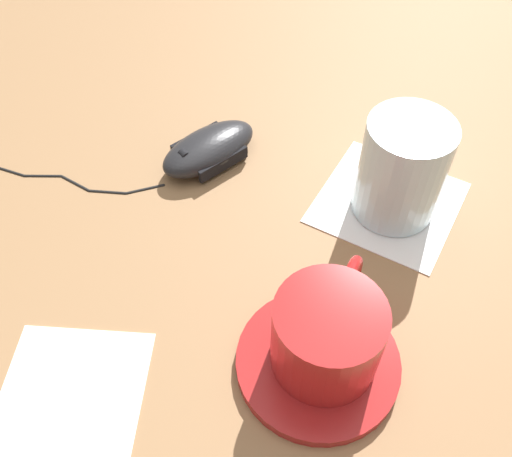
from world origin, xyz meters
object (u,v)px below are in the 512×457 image
Objects in this scene: coffee_cup at (328,333)px; drinking_glass at (402,169)px; saucer at (318,362)px; computer_mouse at (209,149)px.

drinking_glass is at bearing -97.70° from coffee_cup.
drinking_glass is (-0.03, -0.19, 0.05)m from saucer.
computer_mouse is (0.18, -0.19, -0.03)m from coffee_cup.
computer_mouse is 0.21m from drinking_glass.
drinking_glass is (-0.20, 0.01, 0.04)m from computer_mouse.
coffee_cup is 0.94× the size of computer_mouse.
coffee_cup is 0.26m from computer_mouse.
saucer is at bearing 60.81° from coffee_cup.
saucer is 0.04m from coffee_cup.
coffee_cup is at bearing 132.38° from computer_mouse.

